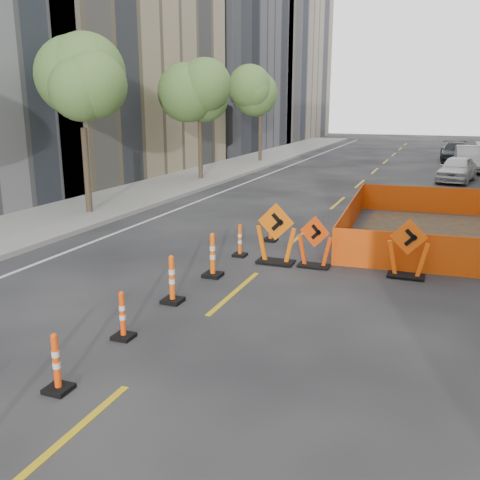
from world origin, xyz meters
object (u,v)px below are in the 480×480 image
at_px(parked_car_near, 457,169).
at_px(chevron_sign_left, 276,234).
at_px(channelizer_6, 240,240).
at_px(channelizer_7, 271,225).
at_px(channelizer_3, 122,315).
at_px(parked_car_mid, 470,159).
at_px(channelizer_4, 172,279).
at_px(chevron_sign_right, 408,249).
at_px(chevron_sign_center, 315,242).
at_px(channelizer_2, 56,363).
at_px(parked_car_far, 455,152).
at_px(channelizer_5, 213,255).

bearing_deg(parked_car_near, chevron_sign_left, -93.50).
distance_m(channelizer_6, channelizer_7, 1.96).
distance_m(channelizer_3, parked_car_near, 24.51).
bearing_deg(parked_car_mid, chevron_sign_left, -105.49).
xyz_separation_m(channelizer_4, chevron_sign_right, (4.57, 3.61, 0.21)).
height_order(chevron_sign_center, parked_car_near, parked_car_near).
bearing_deg(channelizer_2, chevron_sign_right, 59.44).
height_order(channelizer_3, chevron_sign_right, chevron_sign_right).
relative_size(channelizer_4, channelizer_7, 1.01).
bearing_deg(channelizer_6, parked_car_near, 72.28).
height_order(channelizer_7, chevron_sign_right, chevron_sign_right).
height_order(channelizer_6, parked_car_far, parked_car_far).
bearing_deg(parked_car_near, channelizer_2, -91.78).
bearing_deg(parked_car_near, chevron_sign_right, -83.26).
bearing_deg(chevron_sign_left, channelizer_2, -96.83).
bearing_deg(channelizer_7, chevron_sign_center, -48.81).
xyz_separation_m(channelizer_3, parked_car_far, (5.71, 34.36, 0.26)).
distance_m(parked_car_near, parked_car_far, 10.55).
xyz_separation_m(channelizer_3, channelizer_7, (0.30, 7.76, 0.07)).
height_order(channelizer_6, parked_car_mid, parked_car_mid).
bearing_deg(channelizer_5, chevron_sign_right, 20.39).
bearing_deg(channelizer_6, channelizer_5, -89.07).
height_order(channelizer_2, channelizer_4, channelizer_4).
height_order(chevron_sign_center, chevron_sign_right, chevron_sign_right).
height_order(chevron_sign_right, parked_car_near, chevron_sign_right).
relative_size(channelizer_4, parked_car_near, 0.26).
distance_m(channelizer_6, chevron_sign_center, 2.22).
height_order(channelizer_3, parked_car_near, parked_car_near).
bearing_deg(parked_car_far, chevron_sign_left, -100.49).
bearing_deg(chevron_sign_right, channelizer_3, -137.61).
bearing_deg(parked_car_mid, chevron_sign_right, -97.46).
distance_m(channelizer_2, channelizer_6, 7.76).
bearing_deg(channelizer_7, chevron_sign_right, -27.54).
distance_m(channelizer_2, channelizer_4, 3.88).
height_order(chevron_sign_center, parked_car_mid, parked_car_mid).
distance_m(channelizer_7, chevron_sign_center, 2.92).
height_order(channelizer_6, parked_car_near, parked_car_near).
bearing_deg(chevron_sign_left, parked_car_near, 77.14).
relative_size(channelizer_3, parked_car_mid, 0.19).
distance_m(channelizer_3, channelizer_5, 3.88).
bearing_deg(chevron_sign_right, channelizer_2, -128.83).
relative_size(channelizer_3, parked_car_near, 0.22).
relative_size(chevron_sign_left, parked_car_mid, 0.34).
relative_size(channelizer_5, parked_car_near, 0.27).
xyz_separation_m(channelizer_3, channelizer_5, (0.06, 3.88, 0.10)).
bearing_deg(chevron_sign_center, channelizer_2, -94.24).
relative_size(channelizer_3, chevron_sign_center, 0.67).
xyz_separation_m(chevron_sign_right, parked_car_far, (1.16, 28.81, -0.03)).
relative_size(channelizer_4, parked_car_far, 0.22).
bearing_deg(channelizer_4, channelizer_7, 86.77).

